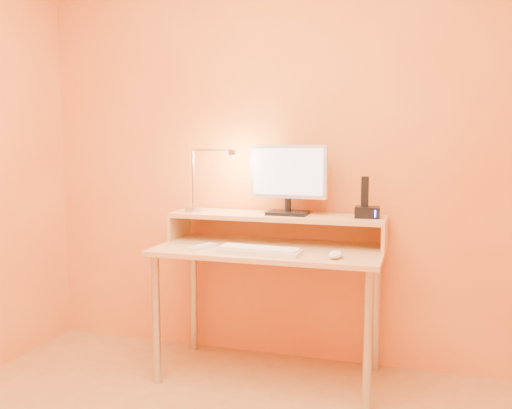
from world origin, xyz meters
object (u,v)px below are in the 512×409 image
(monitor_panel, at_px, (289,171))
(lamp_base, at_px, (193,209))
(remote_control, at_px, (203,247))
(mouse, at_px, (336,254))
(keyboard, at_px, (259,251))
(phone_dock, at_px, (367,212))

(monitor_panel, relative_size, lamp_base, 4.33)
(monitor_panel, height_order, remote_control, monitor_panel)
(mouse, xyz_separation_m, remote_control, (-0.70, 0.03, -0.01))
(lamp_base, height_order, keyboard, lamp_base)
(phone_dock, relative_size, remote_control, 0.78)
(mouse, height_order, remote_control, mouse)
(keyboard, height_order, mouse, mouse)
(lamp_base, distance_m, phone_dock, 0.99)
(lamp_base, relative_size, mouse, 0.91)
(phone_dock, distance_m, mouse, 0.38)
(mouse, bearing_deg, remote_control, -169.58)
(monitor_panel, xyz_separation_m, lamp_base, (-0.55, -0.04, -0.23))
(phone_dock, distance_m, keyboard, 0.62)
(monitor_panel, xyz_separation_m, mouse, (0.32, -0.33, -0.38))
(monitor_panel, bearing_deg, phone_dock, 0.89)
(lamp_base, height_order, phone_dock, phone_dock)
(monitor_panel, xyz_separation_m, remote_control, (-0.39, -0.30, -0.39))
(keyboard, relative_size, mouse, 3.88)
(keyboard, bearing_deg, phone_dock, 36.18)
(lamp_base, distance_m, keyboard, 0.58)
(phone_dock, xyz_separation_m, keyboard, (-0.51, -0.32, -0.18))
(monitor_panel, height_order, mouse, monitor_panel)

